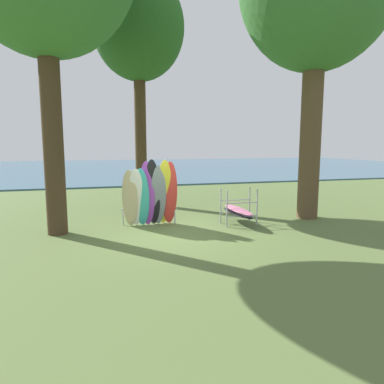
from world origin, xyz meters
TOP-DOWN VIEW (x-y plane):
  - ground_plane at (0.00, 0.00)m, footprint 80.00×80.00m
  - lake_water at (0.00, 30.02)m, footprint 80.00×36.00m
  - tree_mid_behind at (-0.25, 5.61)m, footprint 3.98×3.98m
  - leaning_board_pile at (-0.53, 1.18)m, footprint 1.93×0.86m
  - board_storage_rack at (2.44, 0.65)m, footprint 1.15×2.12m

SIDE VIEW (x-z plane):
  - ground_plane at x=0.00m, z-range 0.00..0.00m
  - lake_water at x=0.00m, z-range 0.00..0.10m
  - board_storage_rack at x=2.44m, z-range -0.15..1.10m
  - leaning_board_pile at x=-0.53m, z-range -0.08..2.20m
  - tree_mid_behind at x=-0.25m, z-range 2.65..12.72m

